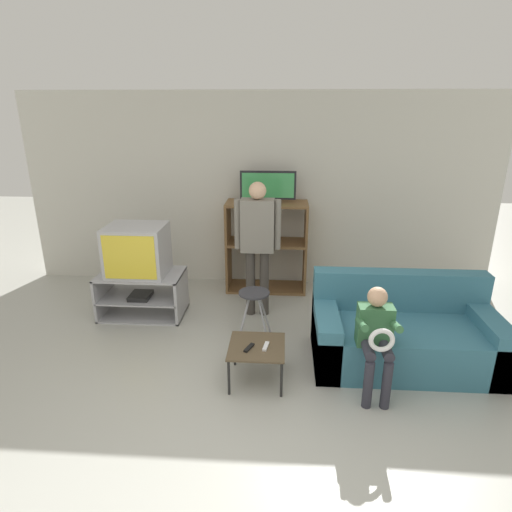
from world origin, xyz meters
The scene contains 13 objects.
ground_plane centered at (0.00, 0.00, 0.00)m, with size 18.00×18.00×0.00m, color #ADADA3.
wall_back centered at (0.00, 3.34, 1.30)m, with size 6.40×0.06×2.60m.
tv_stand centered at (-1.33, 2.17, 0.26)m, with size 0.99×0.59×0.53m.
television_main centered at (-1.35, 2.17, 0.82)m, with size 0.67×0.55×0.58m.
media_shelf centered at (0.12, 3.03, 0.62)m, with size 1.07×0.47×1.22m.
television_flat centered at (0.13, 3.05, 1.41)m, with size 0.72×0.20×0.41m.
folding_stool centered at (0.05, 1.63, 0.46)m, with size 0.36×0.37×0.57m.
snack_table centered at (0.13, 0.92, 0.32)m, with size 0.50×0.50×0.36m.
remote_control_black centered at (0.06, 0.87, 0.37)m, with size 0.04×0.14×0.02m, color black.
remote_control_white centered at (0.21, 0.90, 0.37)m, with size 0.04×0.14×0.02m, color silver.
couch centered at (1.54, 1.34, 0.28)m, with size 1.74×0.89×0.83m.
person_standing_adult centered at (0.05, 2.26, 0.98)m, with size 0.53×0.20×1.61m.
person_seated_child centered at (1.15, 0.82, 0.58)m, with size 0.33×0.43×0.96m.
Camera 1 is at (0.34, -2.44, 2.39)m, focal length 30.00 mm.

